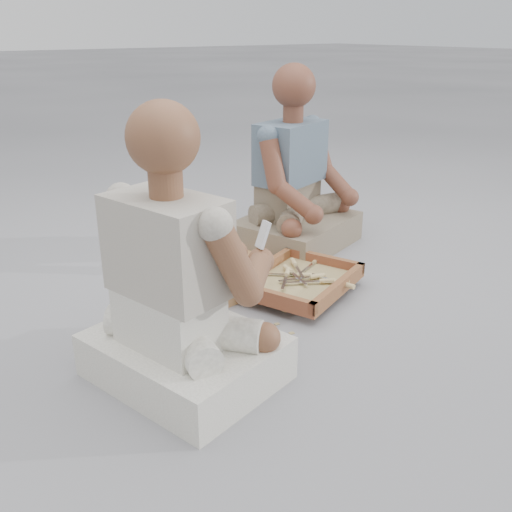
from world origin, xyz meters
TOP-DOWN VIEW (x-y plane):
  - ground at (0.00, 0.00)m, footprint 60.00×60.00m
  - carved_panel at (0.02, 0.59)m, footprint 0.65×0.47m
  - tool_tray at (0.22, 0.29)m, footprint 0.61×0.55m
  - chisel_0 at (0.30, 0.41)m, footprint 0.12×0.20m
  - chisel_1 at (0.23, 0.37)m, footprint 0.07×0.22m
  - chisel_2 at (0.28, 0.26)m, footprint 0.21×0.09m
  - chisel_3 at (0.42, 0.40)m, footprint 0.21×0.10m
  - chisel_4 at (0.25, 0.32)m, footprint 0.18×0.16m
  - chisel_5 at (0.33, 0.16)m, footprint 0.18×0.15m
  - chisel_6 at (0.33, 0.13)m, footprint 0.07×0.22m
  - chisel_7 at (0.28, 0.20)m, footprint 0.20×0.13m
  - chisel_8 at (0.20, 0.35)m, footprint 0.17×0.16m
  - wood_chip_0 at (0.06, 0.19)m, footprint 0.02×0.02m
  - wood_chip_1 at (-0.04, 0.13)m, footprint 0.02×0.02m
  - wood_chip_2 at (-0.09, 0.54)m, footprint 0.02×0.02m
  - wood_chip_3 at (0.54, 0.48)m, footprint 0.02×0.02m
  - wood_chip_4 at (0.33, 0.56)m, footprint 0.02×0.02m
  - wood_chip_5 at (-0.04, 0.04)m, footprint 0.02×0.02m
  - wood_chip_6 at (0.06, 0.68)m, footprint 0.02×0.02m
  - wood_chip_7 at (-0.06, 0.04)m, footprint 0.02×0.02m
  - craftsman at (-0.52, 0.03)m, footprint 0.68×0.69m
  - companion at (0.62, 0.78)m, footprint 0.72×0.64m
  - mobile_phone at (-0.17, 0.05)m, footprint 0.05×0.04m

SIDE VIEW (x-z plane):
  - ground at x=0.00m, z-range 0.00..0.00m
  - wood_chip_0 at x=0.06m, z-range 0.00..0.00m
  - wood_chip_1 at x=-0.04m, z-range 0.00..0.00m
  - wood_chip_2 at x=-0.09m, z-range 0.00..0.00m
  - wood_chip_3 at x=0.54m, z-range 0.00..0.00m
  - wood_chip_4 at x=0.33m, z-range 0.00..0.00m
  - wood_chip_5 at x=-0.04m, z-range 0.00..0.00m
  - wood_chip_6 at x=0.06m, z-range 0.00..0.00m
  - wood_chip_7 at x=-0.06m, z-range 0.00..0.00m
  - carved_panel at x=0.02m, z-range 0.00..0.04m
  - tool_tray at x=0.22m, z-range 0.03..0.10m
  - chisel_3 at x=0.42m, z-range 0.06..0.08m
  - chisel_4 at x=0.25m, z-range 0.06..0.08m
  - chisel_5 at x=0.33m, z-range 0.07..0.09m
  - chisel_6 at x=0.33m, z-range 0.07..0.09m
  - chisel_7 at x=0.28m, z-range 0.07..0.09m
  - chisel_2 at x=0.28m, z-range 0.07..0.09m
  - chisel_1 at x=0.23m, z-range 0.07..0.09m
  - chisel_8 at x=0.20m, z-range 0.07..0.09m
  - chisel_0 at x=0.30m, z-range 0.07..0.09m
  - craftsman at x=-0.52m, z-range -0.15..0.78m
  - companion at x=0.62m, z-range -0.16..0.79m
  - mobile_phone at x=-0.17m, z-range 0.39..0.49m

